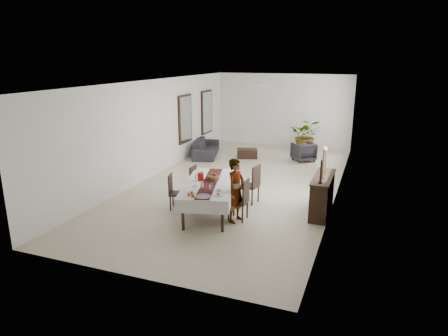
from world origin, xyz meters
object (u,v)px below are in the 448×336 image
red_pitcher (201,176)px  woman (236,191)px  dining_table_top (210,184)px  sofa (206,148)px  sideboard_body (322,195)px

red_pitcher → woman: size_ratio=0.13×
dining_table_top → red_pitcher: red_pitcher is taller
woman → sofa: woman is taller
red_pitcher → woman: 1.21m
dining_table_top → sofa: 6.20m
red_pitcher → sofa: 6.01m
dining_table_top → red_pitcher: (-0.29, 0.09, 0.14)m
dining_table_top → sideboard_body: bearing=4.4°
dining_table_top → red_pitcher: bearing=149.0°
red_pitcher → sideboard_body: (3.02, 0.85, -0.42)m
dining_table_top → sofa: (-2.53, 5.64, -0.44)m
dining_table_top → sideboard_body: (2.73, 0.93, -0.28)m
woman → sofa: 6.87m
dining_table_top → red_pitcher: size_ratio=12.00×
red_pitcher → sofa: red_pitcher is taller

